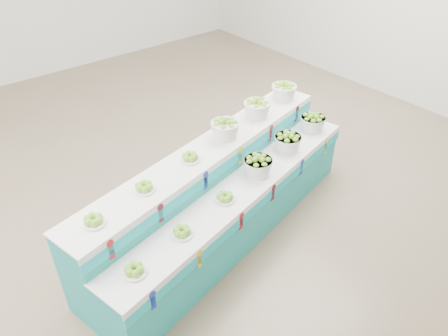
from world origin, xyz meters
The scene contains 14 objects.
ground centered at (0.00, 0.00, 0.00)m, with size 10.00×10.00×0.00m, color #76614A.
display_stand centered at (0.37, -0.79, 0.51)m, with size 3.71×0.96×1.02m, color teal, non-canonical shape.
plate_lower_left centered at (-1.06, -1.32, 0.77)m, with size 0.21×0.21×0.09m, color white.
plate_lower_mid centered at (-0.48, -1.20, 0.77)m, with size 0.21×0.21×0.09m, color white.
plate_lower_right centered at (0.14, -1.07, 0.77)m, with size 0.21×0.21×0.09m, color white.
basket_lower_left centered at (0.72, -0.95, 0.84)m, with size 0.32×0.32×0.23m, color silver, non-canonical shape.
basket_lower_mid centered at (1.32, -0.82, 0.84)m, with size 0.32×0.32×0.23m, color silver, non-canonical shape.
basket_lower_right centered at (1.91, -0.69, 0.84)m, with size 0.32×0.32×0.23m, color silver, non-canonical shape.
plate_upper_left centered at (-1.15, -0.87, 1.07)m, with size 0.21×0.21×0.09m, color white.
plate_upper_mid centered at (-0.58, -0.75, 1.07)m, with size 0.21×0.21×0.09m, color white.
plate_upper_right centered at (0.05, -0.62, 1.07)m, with size 0.21×0.21×0.09m, color white.
basket_upper_left centered at (0.62, -0.50, 1.14)m, with size 0.32×0.32×0.23m, color silver, non-canonical shape.
basket_upper_mid centered at (1.22, -0.37, 1.14)m, with size 0.32×0.32×0.23m, color silver, non-canonical shape.
basket_upper_right centered at (1.82, -0.24, 1.14)m, with size 0.32×0.32×0.23m, color silver, non-canonical shape.
Camera 1 is at (-2.06, -3.70, 3.56)m, focal length 34.89 mm.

